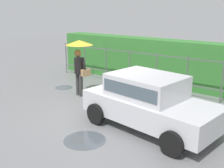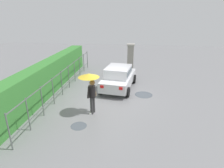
{
  "view_description": "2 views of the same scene",
  "coord_description": "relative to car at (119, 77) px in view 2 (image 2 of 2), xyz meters",
  "views": [
    {
      "loc": [
        4.98,
        -6.52,
        3.23
      ],
      "look_at": [
        -0.22,
        0.44,
        0.78
      ],
      "focal_mm": 44.24,
      "sensor_mm": 36.0,
      "label": 1
    },
    {
      "loc": [
        -10.12,
        -1.32,
        4.64
      ],
      "look_at": [
        -0.19,
        -0.09,
        0.94
      ],
      "focal_mm": 30.69,
      "sensor_mm": 36.0,
      "label": 2
    }
  ],
  "objects": [
    {
      "name": "puddle_far",
      "position": [
        -4.69,
        1.32,
        -0.8
      ],
      "size": [
        0.71,
        0.71,
        0.0
      ],
      "primitive_type": "cylinder",
      "color": "#4C545B",
      "rests_on": "ground"
    },
    {
      "name": "hedge_row",
      "position": [
        -0.87,
        4.29,
        0.15
      ],
      "size": [
        12.26,
        0.9,
        1.9
      ],
      "primitive_type": "cube",
      "color": "#387F33",
      "rests_on": "ground"
    },
    {
      "name": "pedestrian",
      "position": [
        -3.47,
        1.02,
        0.7
      ],
      "size": [
        0.99,
        0.99,
        2.06
      ],
      "rotation": [
        0.0,
        0.0,
        1.34
      ],
      "color": "#333333",
      "rests_on": "ground"
    },
    {
      "name": "fence_section",
      "position": [
        -0.87,
        3.24,
        0.02
      ],
      "size": [
        11.31,
        0.05,
        1.5
      ],
      "color": "#59605B",
      "rests_on": "ground"
    },
    {
      "name": "gate_pillar",
      "position": [
        3.32,
        -0.64,
        0.44
      ],
      "size": [
        0.6,
        0.6,
        2.42
      ],
      "color": "gray",
      "rests_on": "ground"
    },
    {
      "name": "puddle_near",
      "position": [
        -0.88,
        -1.62,
        -0.8
      ],
      "size": [
        1.07,
        1.07,
        0.0
      ],
      "primitive_type": "cylinder",
      "color": "#4C545B",
      "rests_on": "ground"
    },
    {
      "name": "ground_plane",
      "position": [
        -1.56,
        0.3,
        -0.8
      ],
      "size": [
        40.0,
        40.0,
        0.0
      ],
      "primitive_type": "plane",
      "color": "slate"
    },
    {
      "name": "car",
      "position": [
        0.0,
        0.0,
        0.0
      ],
      "size": [
        3.91,
        2.27,
        1.48
      ],
      "rotation": [
        0.0,
        0.0,
        -0.14
      ],
      "color": "silver",
      "rests_on": "ground"
    }
  ]
}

